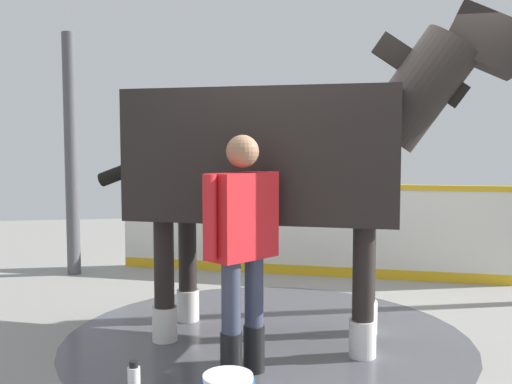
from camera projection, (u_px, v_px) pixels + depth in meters
The scene contains 7 objects.
ground_plane at pixel (309, 332), 4.82m from camera, with size 16.00×16.00×0.02m, color gray.
wet_patch at pixel (267, 337), 4.67m from camera, with size 3.31×3.31×0.00m, color #4C4C54.
barrier_wall at pixel (306, 233), 6.89m from camera, with size 4.43×1.89×1.12m.
roof_post_far at pixel (71, 155), 6.87m from camera, with size 0.16×0.16×2.92m, color #4C4C51.
horse at pixel (281, 157), 4.53m from camera, with size 3.25×1.73×2.61m.
handler at pixel (243, 239), 3.80m from camera, with size 0.56×0.45×1.64m.
bottle_shampoo at pixel (134, 380), 3.56m from camera, with size 0.08×0.08×0.22m.
Camera 1 is at (-1.22, -4.57, 1.56)m, focal length 39.84 mm.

